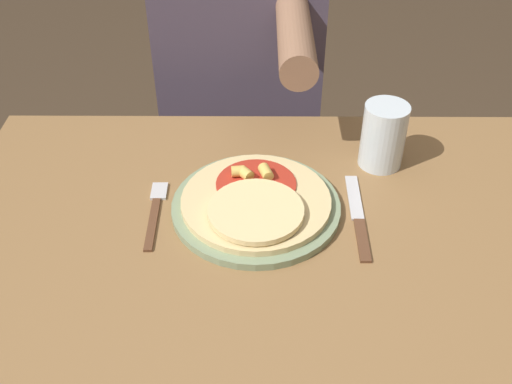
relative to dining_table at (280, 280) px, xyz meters
name	(u,v)px	position (x,y,z in m)	size (l,w,h in m)	color
dining_table	(280,280)	(0.00, 0.00, 0.00)	(1.15, 0.71, 0.75)	olive
plate	(256,207)	(-0.04, 0.05, 0.13)	(0.29, 0.29, 0.01)	gray
pizza	(256,201)	(-0.04, 0.04, 0.15)	(0.26, 0.26, 0.04)	#E0C689
fork	(155,210)	(-0.22, 0.04, 0.13)	(0.03, 0.18, 0.00)	brown
knife	(358,217)	(0.13, 0.03, 0.13)	(0.02, 0.22, 0.00)	brown
drinking_glass	(383,136)	(0.19, 0.19, 0.19)	(0.08, 0.08, 0.13)	silver
person_diner	(241,64)	(-0.08, 0.60, 0.12)	(0.39, 0.52, 1.27)	#2D2D38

